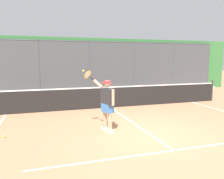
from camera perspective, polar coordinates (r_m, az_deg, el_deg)
The scene contains 6 objects.
ground_plane at distance 6.91m, azimuth 9.41°, elevation -10.93°, with size 60.00×60.00×0.00m, color #B27551.
court_line_markings at distance 5.59m, azimuth 17.41°, elevation -15.71°, with size 8.77×9.38×0.01m.
fence_backdrop at distance 15.01m, azimuth -6.14°, elevation 5.88°, with size 21.04×1.37×3.51m.
tennis_net at distance 10.29m, azimuth -0.40°, elevation -1.84°, with size 11.27×0.09×1.07m.
tennis_player at distance 6.88m, azimuth -1.29°, elevation -3.19°, with size 0.79×1.17×1.84m.
tennis_ball_near_net at distance 7.15m, azimuth -25.32°, elevation -10.63°, with size 0.07×0.07×0.07m, color #CCDB33.
Camera 1 is at (3.02, 5.81, 2.18)m, focal length 36.57 mm.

